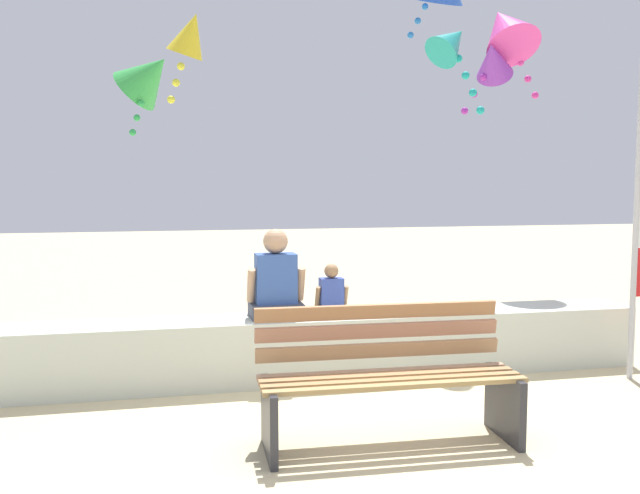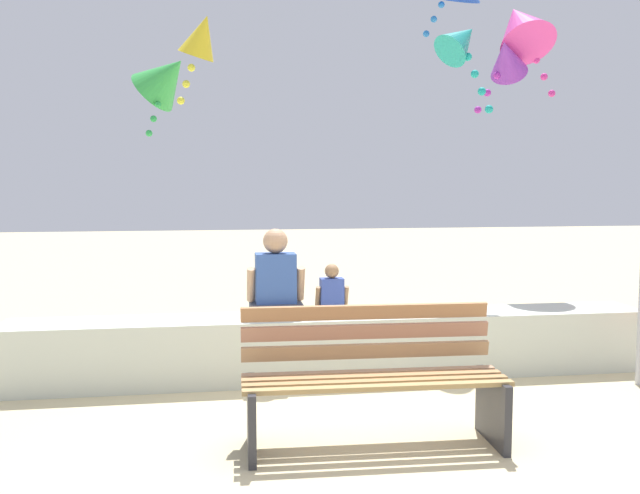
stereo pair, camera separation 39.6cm
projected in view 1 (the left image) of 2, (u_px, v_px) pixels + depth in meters
The scene contains 10 objects.
ground_plane at pixel (382, 430), 4.79m from camera, with size 40.00×40.00×0.00m, color #CBBB8F.
seawall_ledge at pixel (335, 346), 6.10m from camera, with size 5.60×0.56×0.55m, color beige.
park_bench at pixel (387, 379), 4.55m from camera, with size 1.72×0.66×0.88m.
person_adult at pixel (276, 283), 5.96m from camera, with size 0.50×0.37×0.76m.
person_child at pixel (331, 295), 6.08m from camera, with size 0.29×0.21×0.45m.
kite_magenta at pixel (506, 29), 7.76m from camera, with size 0.77×0.88×1.18m.
kite_yellow at pixel (190, 35), 7.28m from camera, with size 0.65×0.68×1.03m.
kite_teal at pixel (452, 43), 7.04m from camera, with size 0.66×0.69×1.03m.
kite_purple at pixel (493, 61), 7.60m from camera, with size 0.66×0.70×0.87m.
kite_green at pixel (149, 76), 8.48m from camera, with size 1.05×0.97×1.19m.
Camera 1 is at (-1.43, -4.45, 1.72)m, focal length 38.93 mm.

